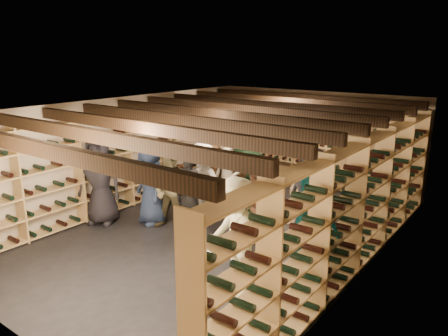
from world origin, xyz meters
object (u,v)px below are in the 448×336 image
person_2 (172,190)px  person_8 (257,210)px  person_4 (306,231)px  person_10 (245,171)px  person_3 (237,238)px  person_7 (228,182)px  person_9 (202,185)px  person_0 (100,180)px  crate_stack_right (304,197)px  crate_loose (298,219)px  person_5 (213,173)px  person_1 (189,196)px  crate_stack_left (240,193)px  person_6 (151,181)px  person_12 (310,193)px

person_2 → person_8: bearing=-14.3°
person_4 → person_10: person_10 is taller
person_3 → person_10: 3.22m
person_7 → person_9: person_7 is taller
person_10 → person_4: bearing=-52.2°
person_0 → person_7: person_0 is taller
person_4 → crate_stack_right: bearing=113.2°
person_3 → crate_loose: bearing=112.3°
person_4 → person_5: bearing=148.1°
person_9 → person_1: bearing=-60.5°
crate_stack_left → person_3: (2.16, -3.17, 0.61)m
person_1 → person_7: 1.13m
person_0 → person_1: bearing=-10.6°
person_2 → person_8: size_ratio=1.06×
crate_loose → person_7: 1.60m
person_7 → person_9: bearing=-137.8°
crate_loose → person_4: (1.19, -2.11, 0.77)m
person_4 → crate_stack_left: bearing=136.1°
person_4 → person_5: 3.35m
person_0 → person_2: bearing=0.5°
person_2 → person_5: person_5 is taller
crate_stack_left → person_7: bearing=-68.1°
person_9 → person_10: size_ratio=0.90×
crate_stack_right → person_0: person_0 is taller
person_10 → crate_stack_left: bearing=120.0°
crate_stack_right → person_6: bearing=-132.0°
crate_loose → person_1: (-1.23, -1.89, 0.74)m
person_3 → person_5: 3.32m
crate_stack_right → person_8: bearing=-83.9°
crate_stack_left → person_12: size_ratio=0.34×
person_9 → person_10: (0.30, 1.03, 0.09)m
person_6 → person_12: person_6 is taller
crate_loose → person_2: size_ratio=0.31×
person_1 → person_6: size_ratio=0.96×
person_0 → person_8: bearing=-10.7°
crate_stack_right → person_9: 2.32m
person_5 → crate_stack_left: bearing=67.9°
person_2 → person_12: size_ratio=0.93×
person_0 → person_4: (4.36, 0.25, -0.04)m
crate_stack_left → person_4: 3.71m
person_5 → person_12: (2.24, 0.02, -0.02)m
person_1 → person_12: size_ratio=0.96×
person_3 → person_6: bearing=169.7°
person_0 → person_10: (1.99, 2.15, 0.03)m
person_5 → person_10: size_ratio=0.95×
person_6 → crate_loose: bearing=55.8°
person_6 → person_9: bearing=49.2°
person_2 → person_12: bearing=9.1°
person_2 → person_7: (0.62, 0.98, 0.04)m
person_0 → person_2: (1.35, 0.62, -0.10)m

